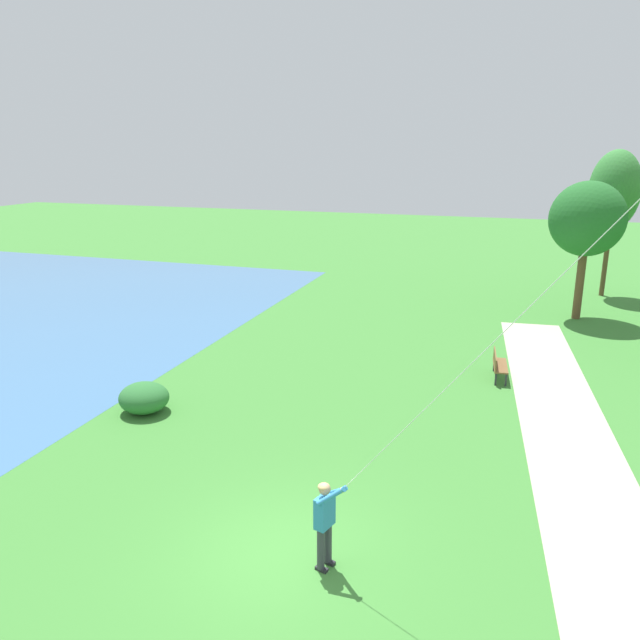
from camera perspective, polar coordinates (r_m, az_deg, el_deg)
ground_plane at (r=12.59m, az=-3.42°, el=-20.81°), size 120.00×120.00×0.00m
walkway_path at (r=13.79m, az=25.14°, el=-18.83°), size 5.18×32.09×0.02m
person_kite_flyer at (r=11.65m, az=0.52°, el=-17.86°), size 0.63×0.50×1.83m
park_bench_near_walkway at (r=21.37m, az=16.22°, el=-3.91°), size 0.57×1.53×0.88m
tree_treeline_center at (r=29.27m, az=23.56°, el=8.54°), size 3.20×3.24×6.09m
tree_lakeside_near at (r=34.46m, az=25.67°, el=10.76°), size 2.46×2.79×7.36m
lakeside_shrub at (r=18.74m, az=-16.02°, el=-6.95°), size 1.47×1.39×0.89m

